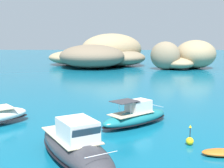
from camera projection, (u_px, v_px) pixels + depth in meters
The scene contains 6 objects.
islet_large at pixel (100, 55), 84.73m from camera, with size 34.71×33.12×9.21m.
islet_small at pixel (187, 56), 76.06m from camera, with size 19.86×15.36×7.34m.
motorboat_charcoal at pixel (75, 146), 18.30m from camera, with size 7.22×9.31×2.72m.
motorboat_teal at pixel (136, 117), 26.01m from camera, with size 7.00×6.49×2.31m.
dinghy_tender at pixel (222, 152), 19.10m from camera, with size 2.81×1.14×0.58m.
channel_buoy at pixel (190, 140), 21.07m from camera, with size 0.56×0.56×1.48m.
Camera 1 is at (1.96, -12.92, 7.48)m, focal length 47.28 mm.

